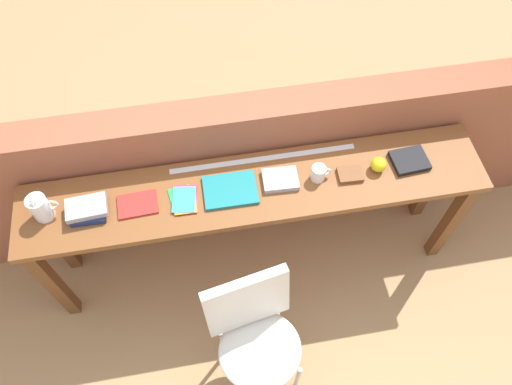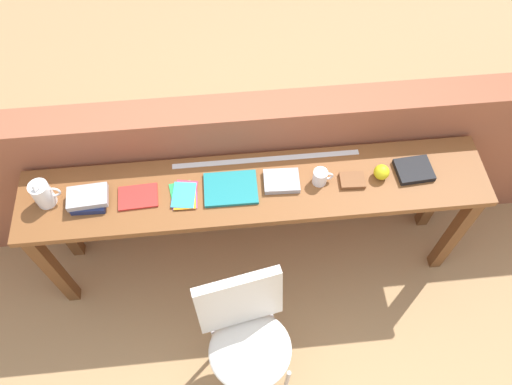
# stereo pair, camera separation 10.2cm
# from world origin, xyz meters

# --- Properties ---
(ground_plane) EXTENTS (40.00, 40.00, 0.00)m
(ground_plane) POSITION_xyz_m (0.00, 0.00, 0.00)
(ground_plane) COLOR tan
(brick_wall_back) EXTENTS (6.00, 0.20, 1.13)m
(brick_wall_back) POSITION_xyz_m (0.00, 0.64, 0.57)
(brick_wall_back) COLOR #935138
(brick_wall_back) RESTS_ON ground
(sideboard) EXTENTS (2.50, 0.44, 0.88)m
(sideboard) POSITION_xyz_m (0.00, 0.30, 0.74)
(sideboard) COLOR brown
(sideboard) RESTS_ON ground
(chair_white_moulded) EXTENTS (0.52, 0.53, 0.89)m
(chair_white_moulded) POSITION_xyz_m (-0.11, -0.37, 0.53)
(chair_white_moulded) COLOR silver
(chair_white_moulded) RESTS_ON ground
(pitcher_white) EXTENTS (0.14, 0.10, 0.18)m
(pitcher_white) POSITION_xyz_m (-1.08, 0.31, 0.96)
(pitcher_white) COLOR white
(pitcher_white) RESTS_ON sideboard
(book_stack_leftmost) EXTENTS (0.21, 0.16, 0.07)m
(book_stack_leftmost) POSITION_xyz_m (-0.86, 0.29, 0.91)
(book_stack_leftmost) COLOR navy
(book_stack_leftmost) RESTS_ON sideboard
(magazine_cycling) EXTENTS (0.21, 0.15, 0.01)m
(magazine_cycling) POSITION_xyz_m (-0.61, 0.29, 0.89)
(magazine_cycling) COLOR red
(magazine_cycling) RESTS_ON sideboard
(pamphlet_pile_colourful) EXTENTS (0.16, 0.19, 0.01)m
(pamphlet_pile_colourful) POSITION_xyz_m (-0.37, 0.28, 0.89)
(pamphlet_pile_colourful) COLOR purple
(pamphlet_pile_colourful) RESTS_ON sideboard
(book_open_centre) EXTENTS (0.28, 0.21, 0.02)m
(book_open_centre) POSITION_xyz_m (-0.13, 0.29, 0.89)
(book_open_centre) COLOR #19757A
(book_open_centre) RESTS_ON sideboard
(book_grey_hardcover) EXTENTS (0.19, 0.15, 0.03)m
(book_grey_hardcover) POSITION_xyz_m (0.14, 0.31, 0.90)
(book_grey_hardcover) COLOR #9E9EA3
(book_grey_hardcover) RESTS_ON sideboard
(mug) EXTENTS (0.11, 0.08, 0.09)m
(mug) POSITION_xyz_m (0.35, 0.30, 0.92)
(mug) COLOR white
(mug) RESTS_ON sideboard
(leather_journal_brown) EXTENTS (0.13, 0.11, 0.02)m
(leather_journal_brown) POSITION_xyz_m (0.52, 0.28, 0.89)
(leather_journal_brown) COLOR brown
(leather_journal_brown) RESTS_ON sideboard
(sports_ball_small) EXTENTS (0.08, 0.08, 0.08)m
(sports_ball_small) POSITION_xyz_m (0.67, 0.30, 0.92)
(sports_ball_small) COLOR yellow
(sports_ball_small) RESTS_ON sideboard
(book_repair_rightmost) EXTENTS (0.20, 0.17, 0.03)m
(book_repair_rightmost) POSITION_xyz_m (0.86, 0.31, 0.89)
(book_repair_rightmost) COLOR black
(book_repair_rightmost) RESTS_ON sideboard
(ruler_metal_back_edge) EXTENTS (1.03, 0.03, 0.00)m
(ruler_metal_back_edge) POSITION_xyz_m (0.08, 0.47, 0.88)
(ruler_metal_back_edge) COLOR silver
(ruler_metal_back_edge) RESTS_ON sideboard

